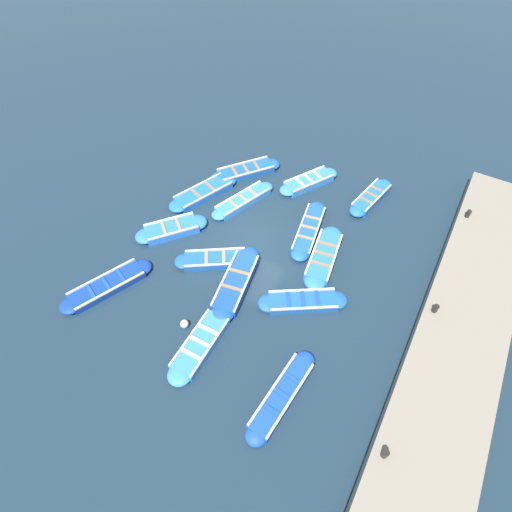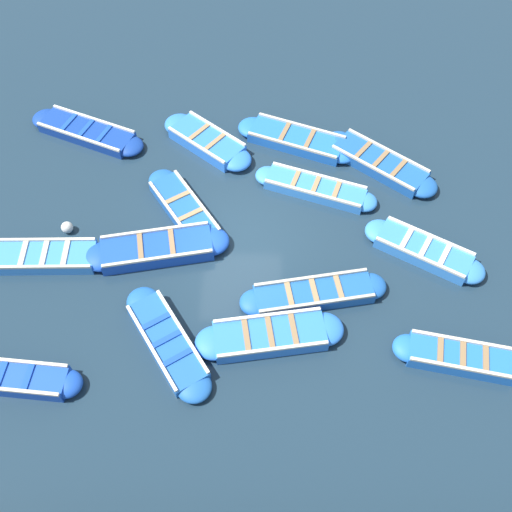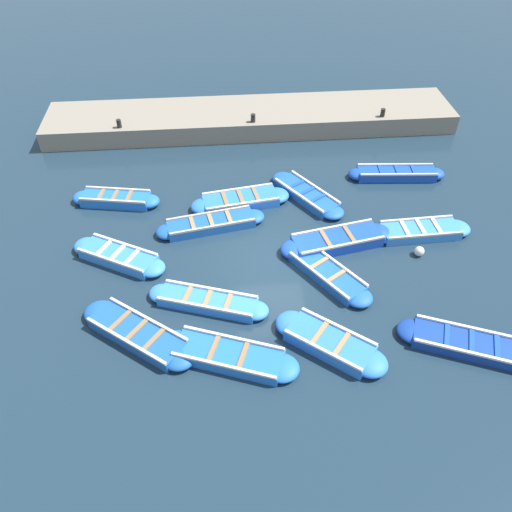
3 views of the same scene
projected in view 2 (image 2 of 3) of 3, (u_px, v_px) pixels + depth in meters
name	position (u px, v px, depth m)	size (l,w,h in m)	color
ground_plane	(240.00, 239.00, 16.76)	(120.00, 120.00, 0.00)	#1C303F
boat_inner_gap	(297.00, 140.00, 18.78)	(2.23, 3.99, 0.39)	blue
boat_drifting	(379.00, 163.00, 18.19)	(3.07, 3.64, 0.41)	#1E59AD
boat_outer_right	(46.00, 257.00, 16.20)	(1.07, 3.63, 0.38)	#3884E0
boat_far_corner	(4.00, 378.00, 14.17)	(1.03, 3.87, 0.42)	#1947B7
boat_mid_row	(87.00, 132.00, 18.99)	(2.35, 4.03, 0.37)	navy
boat_tucked	(207.00, 142.00, 18.70)	(2.85, 3.22, 0.44)	blue
boat_outer_left	(461.00, 358.00, 14.46)	(1.35, 3.38, 0.44)	blue
boat_near_quay	(270.00, 336.00, 14.80)	(1.54, 3.84, 0.43)	blue
boat_alongside	(424.00, 251.00, 16.30)	(2.40, 3.40, 0.42)	#3884E0
boat_centre	(167.00, 342.00, 14.74)	(3.48, 2.70, 0.37)	#1E59AD
boat_broadside	(157.00, 249.00, 16.31)	(1.72, 4.09, 0.46)	#1947B7
boat_stern_in	(184.00, 209.00, 17.16)	(3.40, 2.67, 0.37)	#1E59AD
boat_end_of_row	(315.00, 188.00, 17.62)	(1.90, 3.76, 0.38)	#3884E0
boat_bow_out	(314.00, 294.00, 15.52)	(1.51, 3.97, 0.39)	#1E59AD
buoy_orange_near	(67.00, 227.00, 16.78)	(0.33, 0.33, 0.33)	silver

